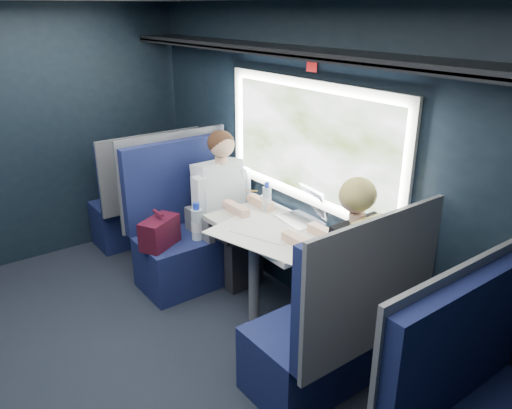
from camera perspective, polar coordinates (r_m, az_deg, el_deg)
ground at (r=3.62m, az=-12.07°, el=-17.46°), size 2.80×4.20×0.01m
room_shell at (r=2.94m, az=-13.89°, el=5.79°), size 3.00×4.40×2.40m
table at (r=3.71m, az=1.64°, el=-3.66°), size 0.62×1.00×0.74m
seat_bay_near at (r=4.37m, az=-7.51°, el=-3.25°), size 1.07×0.62×1.26m
seat_bay_far at (r=3.17m, az=9.01°, el=-14.00°), size 1.04×0.62×1.26m
seat_row_front at (r=5.16m, az=-12.46°, el=0.20°), size 1.04×0.51×1.16m
man at (r=4.25m, az=-3.47°, el=0.48°), size 0.53×0.56×1.32m
woman at (r=3.26m, az=10.36°, el=-6.53°), size 0.53×0.56×1.32m
papers at (r=3.56m, az=1.53°, el=-3.42°), size 0.74×0.92×0.01m
laptop at (r=3.80m, az=5.69°, el=-0.74°), size 0.30×0.37×0.25m
bottle_small at (r=3.94m, az=1.26°, el=0.73°), size 0.07×0.07×0.24m
cup at (r=4.05m, az=0.96°, el=0.42°), size 0.07×0.07×0.09m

